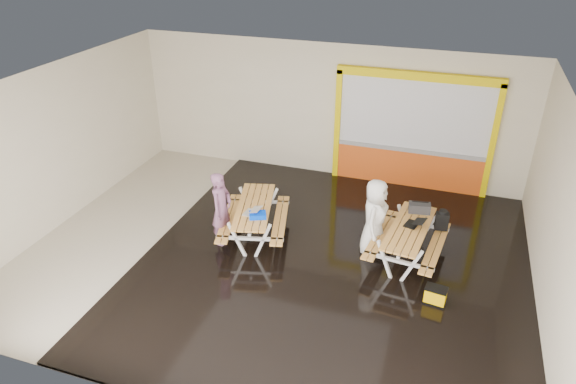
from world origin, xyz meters
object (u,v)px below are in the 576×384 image
(laptop_left, at_px, (252,211))
(blue_pouch, at_px, (258,215))
(fluke_bag, at_px, (435,296))
(laptop_right, at_px, (414,223))
(backpack, at_px, (442,220))
(dark_case, at_px, (378,252))
(toolbox, at_px, (419,208))
(picnic_table_left, at_px, (254,213))
(person_left, at_px, (222,209))
(picnic_table_right, at_px, (408,235))
(person_right, at_px, (375,218))

(laptop_left, relative_size, blue_pouch, 1.07)
(fluke_bag, bearing_deg, blue_pouch, 170.40)
(laptop_left, bearing_deg, laptop_right, 10.62)
(backpack, relative_size, dark_case, 1.24)
(backpack, bearing_deg, dark_case, -150.63)
(laptop_right, relative_size, backpack, 1.03)
(blue_pouch, bearing_deg, laptop_left, 148.74)
(toolbox, bearing_deg, picnic_table_left, -165.77)
(backpack, xyz_separation_m, fluke_bag, (0.08, -1.82, -0.52))
(laptop_left, xyz_separation_m, fluke_bag, (3.79, -0.71, -0.64))
(blue_pouch, bearing_deg, person_left, 178.99)
(backpack, bearing_deg, picnic_table_right, -134.71)
(laptop_left, bearing_deg, dark_case, 10.18)
(picnic_table_left, distance_m, toolbox, 3.44)
(blue_pouch, bearing_deg, backpack, 18.71)
(toolbox, height_order, fluke_bag, toolbox)
(laptop_right, distance_m, dark_case, 0.97)
(backpack, relative_size, fluke_bag, 1.05)
(backpack, bearing_deg, person_right, -158.29)
(person_left, relative_size, toolbox, 3.47)
(picnic_table_right, relative_size, dark_case, 6.02)
(picnic_table_left, bearing_deg, toolbox, 14.23)
(laptop_left, bearing_deg, blue_pouch, -31.26)
(laptop_right, distance_m, backpack, 0.73)
(picnic_table_right, relative_size, toolbox, 4.55)
(person_right, distance_m, blue_pouch, 2.36)
(backpack, height_order, dark_case, backpack)
(backpack, bearing_deg, fluke_bag, -87.62)
(person_right, bearing_deg, laptop_left, 106.43)
(picnic_table_left, bearing_deg, person_left, -144.09)
(person_right, bearing_deg, laptop_right, -86.29)
(person_right, relative_size, toolbox, 3.55)
(dark_case, bearing_deg, laptop_left, -169.82)
(picnic_table_left, xyz_separation_m, picnic_table_right, (3.21, 0.19, -0.01))
(picnic_table_right, relative_size, fluke_bag, 5.10)
(person_left, bearing_deg, toolbox, -67.17)
(person_left, distance_m, dark_case, 3.34)
(person_left, distance_m, toolbox, 4.08)
(toolbox, height_order, dark_case, toolbox)
(person_left, bearing_deg, backpack, -69.73)
(picnic_table_right, relative_size, blue_pouch, 6.28)
(toolbox, bearing_deg, backpack, -7.07)
(person_left, xyz_separation_m, blue_pouch, (0.81, -0.01, 0.01))
(dark_case, relative_size, fluke_bag, 0.85)
(picnic_table_left, xyz_separation_m, dark_case, (2.66, 0.14, -0.50))
(laptop_right, bearing_deg, person_right, -179.06)
(fluke_bag, bearing_deg, laptop_right, 114.02)
(picnic_table_left, distance_m, fluke_bag, 4.03)
(laptop_right, bearing_deg, blue_pouch, -167.03)
(blue_pouch, bearing_deg, person_right, 16.94)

